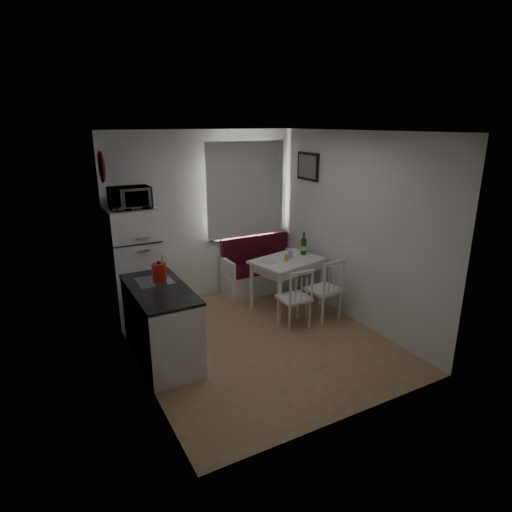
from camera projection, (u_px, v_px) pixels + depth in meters
The scene contains 22 objects.
floor at pixel (258, 340), 5.54m from camera, with size 3.00×3.50×0.02m, color #9D7753.
ceiling at pixel (258, 131), 4.77m from camera, with size 3.00×3.50×0.02m, color white.
wall_back at pixel (203, 216), 6.62m from camera, with size 3.00×0.02×2.60m, color white.
wall_front at pixel (355, 291), 3.69m from camera, with size 3.00×0.02×2.60m, color white.
wall_left at pixel (132, 262), 4.47m from camera, with size 0.02×3.50×2.60m, color white.
wall_right at pixel (354, 229), 5.84m from camera, with size 0.02×3.50×2.60m, color white.
window at pixel (244, 192), 6.82m from camera, with size 1.22×0.06×1.47m, color white.
curtain at pixel (246, 190), 6.74m from camera, with size 1.35×0.02×1.50m, color white.
kitchen_counter at pixel (161, 323), 4.99m from camera, with size 0.62×1.32×1.16m.
wall_sign at pixel (102, 167), 5.44m from camera, with size 0.40×0.40×0.03m, color #184494.
picture_frame at pixel (308, 166), 6.52m from camera, with size 0.04×0.52×0.42m, color black.
bench at pixel (260, 273), 7.11m from camera, with size 1.27×0.49×0.91m.
dining_table at pixel (287, 265), 6.33m from camera, with size 1.14×0.92×0.76m.
chair_left at pixel (298, 292), 5.71m from camera, with size 0.40×0.38×0.45m.
chair_right at pixel (328, 284), 5.93m from camera, with size 0.48×0.46×0.48m.
fridge at pixel (135, 265), 5.94m from camera, with size 0.64×0.64×1.60m, color white.
microwave at pixel (130, 198), 5.61m from camera, with size 0.52×0.35×0.29m, color white.
kettle at pixel (159, 273), 4.94m from camera, with size 0.20×0.20×0.27m, color #B31E0E.
wine_bottle at pixel (304, 243), 6.50m from camera, with size 0.09×0.09×0.35m, color #15431E, non-canonical shape.
drinking_glass_orange at pixel (287, 258), 6.23m from camera, with size 0.06×0.06×0.10m, color gold.
drinking_glass_blue at pixel (290, 254), 6.37m from camera, with size 0.06×0.06×0.10m, color #708FBF.
plate at pixel (269, 262), 6.18m from camera, with size 0.23×0.23×0.02m, color white.
Camera 1 is at (-2.39, -4.35, 2.70)m, focal length 30.00 mm.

